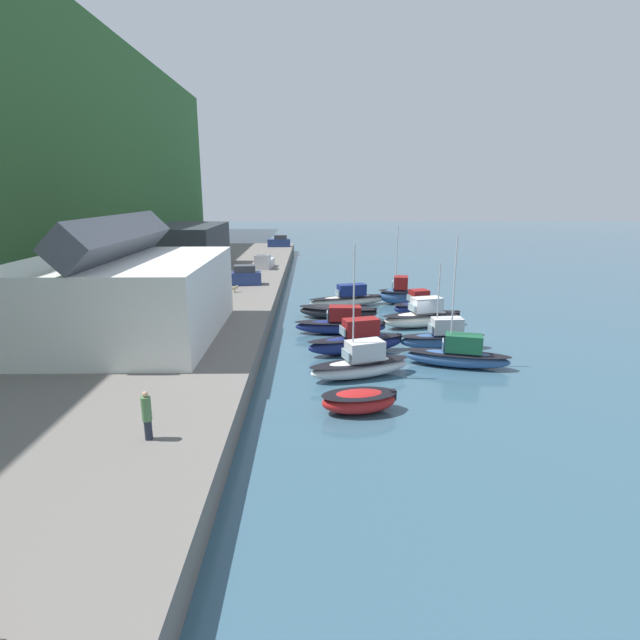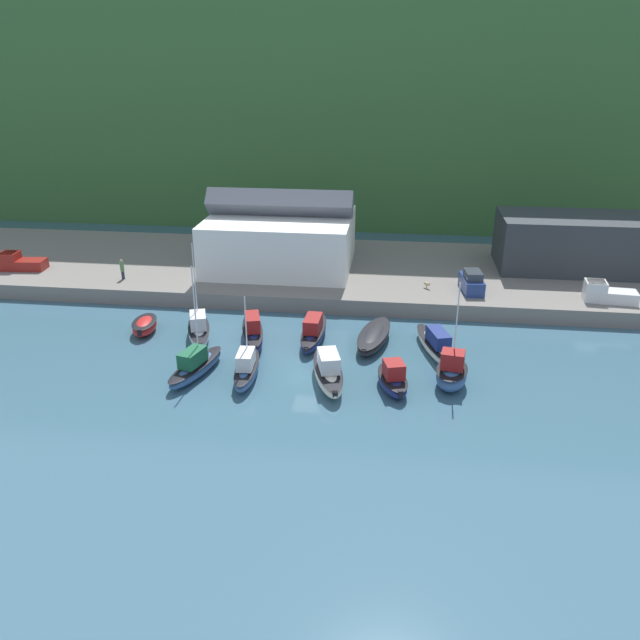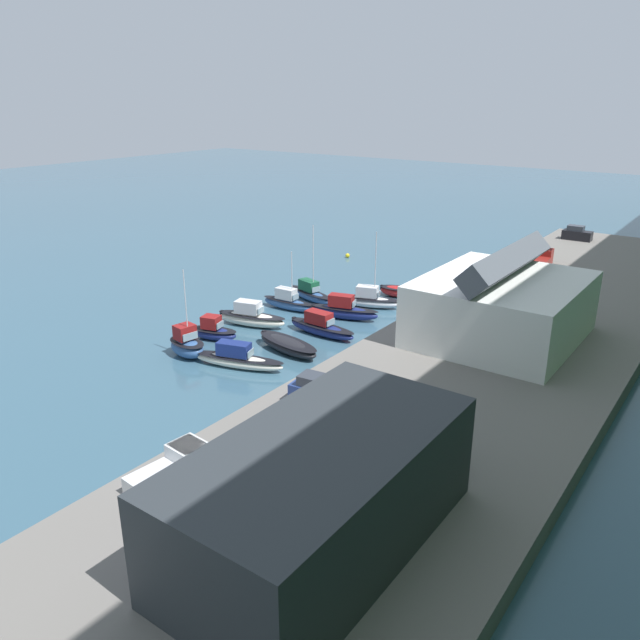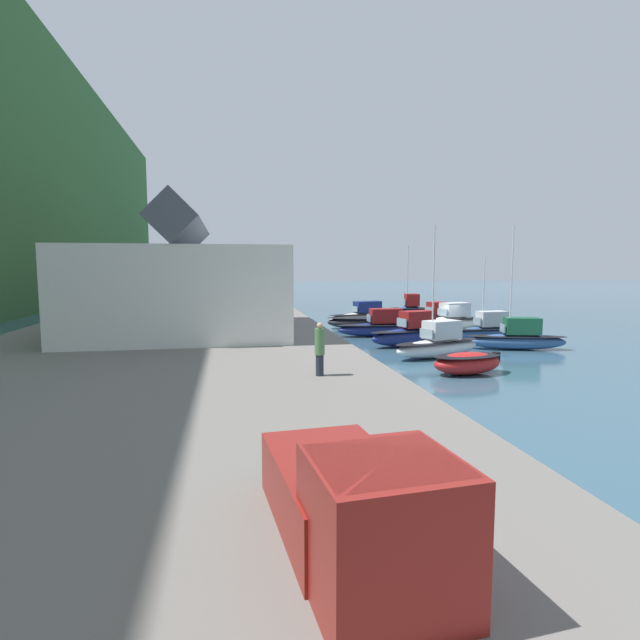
% 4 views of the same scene
% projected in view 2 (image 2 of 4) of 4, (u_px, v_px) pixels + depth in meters
% --- Properties ---
extents(ground_plane, '(320.00, 320.00, 0.00)m').
position_uv_depth(ground_plane, '(309.00, 376.00, 48.63)').
color(ground_plane, '#385B70').
extents(hillside_backdrop, '(240.00, 62.86, 38.43)m').
position_uv_depth(hillside_backdrop, '(368.00, 79.00, 109.22)').
color(hillside_backdrop, '#386633').
rests_on(hillside_backdrop, ground_plane).
extents(quay_promenade, '(118.56, 21.23, 1.57)m').
position_uv_depth(quay_promenade, '(338.00, 272.00, 69.46)').
color(quay_promenade, slate).
rests_on(quay_promenade, ground_plane).
extents(harbor_clubhouse, '(15.69, 12.89, 8.50)m').
position_uv_depth(harbor_clubhouse, '(281.00, 239.00, 67.87)').
color(harbor_clubhouse, white).
rests_on(harbor_clubhouse, quay_promenade).
extents(yacht_club_building, '(16.39, 8.27, 5.75)m').
position_uv_depth(yacht_club_building, '(576.00, 243.00, 67.04)').
color(yacht_club_building, '#2D3338').
rests_on(yacht_club_building, quay_promenade).
extents(moored_boat_0, '(2.70, 4.41, 1.22)m').
position_uv_depth(moored_boat_0, '(145.00, 326.00, 56.04)').
color(moored_boat_0, red).
rests_on(moored_boat_0, ground_plane).
extents(moored_boat_1, '(3.95, 7.04, 8.54)m').
position_uv_depth(moored_boat_1, '(199.00, 329.00, 54.83)').
color(moored_boat_1, silver).
rests_on(moored_boat_1, ground_plane).
extents(moored_boat_2, '(3.71, 7.63, 2.61)m').
position_uv_depth(moored_boat_2, '(253.00, 332.00, 54.09)').
color(moored_boat_2, navy).
rests_on(moored_boat_2, ground_plane).
extents(moored_boat_3, '(2.16, 7.77, 2.37)m').
position_uv_depth(moored_boat_3, '(314.00, 332.00, 54.30)').
color(moored_boat_3, navy).
rests_on(moored_boat_3, ground_plane).
extents(moored_boat_4, '(3.68, 7.76, 1.23)m').
position_uv_depth(moored_boat_4, '(374.00, 337.00, 53.78)').
color(moored_boat_4, black).
rests_on(moored_boat_4, ground_plane).
extents(moored_boat_5, '(4.13, 8.58, 2.27)m').
position_uv_depth(moored_boat_5, '(436.00, 345.00, 51.88)').
color(moored_boat_5, white).
rests_on(moored_boat_5, ground_plane).
extents(moored_boat_6, '(3.52, 7.24, 8.80)m').
position_uv_depth(moored_boat_6, '(195.00, 366.00, 48.40)').
color(moored_boat_6, '#33568E').
rests_on(moored_boat_6, ground_plane).
extents(moored_boat_7, '(2.03, 6.66, 6.59)m').
position_uv_depth(moored_boat_7, '(247.00, 368.00, 47.94)').
color(moored_boat_7, '#33568E').
rests_on(moored_boat_7, ground_plane).
extents(moored_boat_8, '(3.83, 7.70, 2.62)m').
position_uv_depth(moored_boat_8, '(328.00, 371.00, 47.34)').
color(moored_boat_8, white).
rests_on(moored_boat_8, ground_plane).
extents(moored_boat_9, '(3.15, 5.13, 2.36)m').
position_uv_depth(moored_boat_9, '(393.00, 379.00, 46.40)').
color(moored_boat_9, navy).
rests_on(moored_boat_9, ground_plane).
extents(moored_boat_10, '(2.98, 4.48, 8.17)m').
position_uv_depth(moored_boat_10, '(452.00, 373.00, 46.76)').
color(moored_boat_10, '#33568E').
rests_on(moored_boat_10, ground_plane).
extents(parked_car_2, '(2.25, 4.37, 2.16)m').
position_uv_depth(parked_car_2, '(472.00, 282.00, 61.26)').
color(parked_car_2, navy).
rests_on(parked_car_2, quay_promenade).
extents(pickup_truck_0, '(4.88, 2.37, 1.90)m').
position_uv_depth(pickup_truck_0, '(19.00, 262.00, 67.52)').
color(pickup_truck_0, maroon).
rests_on(pickup_truck_0, quay_promenade).
extents(pickup_truck_1, '(4.89, 2.39, 1.90)m').
position_uv_depth(pickup_truck_1, '(606.00, 293.00, 58.80)').
color(pickup_truck_1, silver).
rests_on(pickup_truck_1, quay_promenade).
extents(person_on_quay, '(0.40, 0.40, 2.14)m').
position_uv_depth(person_on_quay, '(122.00, 269.00, 64.46)').
color(person_on_quay, '#232838').
rests_on(person_on_quay, quay_promenade).
extents(dog_on_quay, '(0.78, 0.78, 0.68)m').
position_uv_depth(dog_on_quay, '(427.00, 284.00, 62.16)').
color(dog_on_quay, tan).
rests_on(dog_on_quay, quay_promenade).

